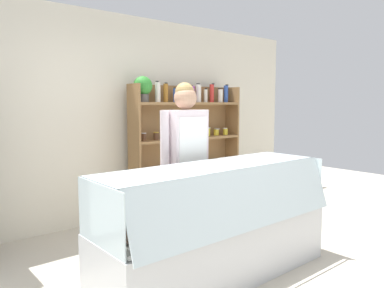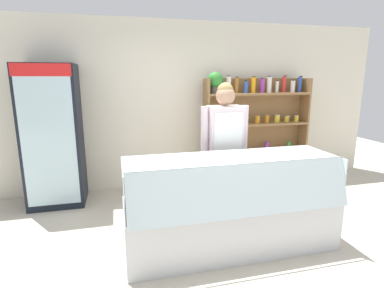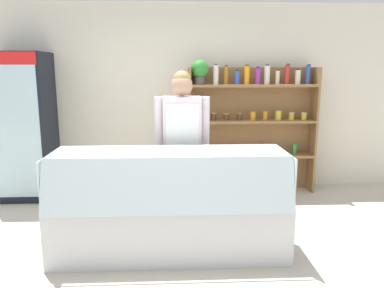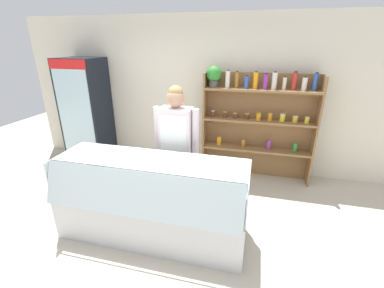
{
  "view_description": "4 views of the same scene",
  "coord_description": "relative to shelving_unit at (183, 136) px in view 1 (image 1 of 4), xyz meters",
  "views": [
    {
      "loc": [
        -2.31,
        -2.26,
        1.54
      ],
      "look_at": [
        0.06,
        0.58,
        1.14
      ],
      "focal_mm": 35.0,
      "sensor_mm": 36.0,
      "label": 1
    },
    {
      "loc": [
        -1.22,
        -2.72,
        1.81
      ],
      "look_at": [
        -0.4,
        0.54,
        1.06
      ],
      "focal_mm": 28.0,
      "sensor_mm": 36.0,
      "label": 2
    },
    {
      "loc": [
        -0.04,
        -3.38,
        1.77
      ],
      "look_at": [
        0.14,
        0.56,
        0.98
      ],
      "focal_mm": 35.0,
      "sensor_mm": 36.0,
      "label": 3
    },
    {
      "loc": [
        1.01,
        -2.34,
        2.24
      ],
      "look_at": [
        0.25,
        0.67,
        1.01
      ],
      "focal_mm": 24.0,
      "sensor_mm": 36.0,
      "label": 4
    }
  ],
  "objects": [
    {
      "name": "back_wall",
      "position": [
        -1.0,
        0.28,
        0.27
      ],
      "size": [
        6.8,
        0.1,
        2.7
      ],
      "primitive_type": "cube",
      "color": "silver",
      "rests_on": "ground"
    },
    {
      "name": "shelving_unit",
      "position": [
        0.0,
        0.0,
        0.0
      ],
      "size": [
        1.82,
        0.29,
        1.89
      ],
      "color": "olive",
      "rests_on": "ground"
    },
    {
      "name": "deli_display_case",
      "position": [
        -1.1,
        -1.86,
        -0.76
      ],
      "size": [
        2.23,
        0.79,
        1.01
      ],
      "color": "silver",
      "rests_on": "ground"
    },
    {
      "name": "shop_clerk",
      "position": [
        -0.96,
        -1.26,
        -0.03
      ],
      "size": [
        0.6,
        0.25,
        1.75
      ],
      "color": "#4C4233",
      "rests_on": "ground"
    },
    {
      "name": "ground_plane",
      "position": [
        -1.0,
        -1.91,
        -1.08
      ],
      "size": [
        12.0,
        12.0,
        0.0
      ],
      "primitive_type": "plane",
      "color": "beige"
    }
  ]
}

